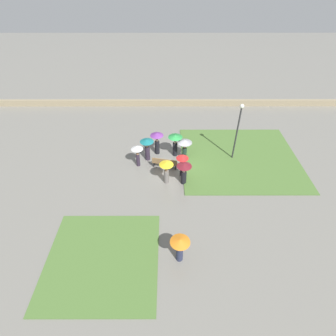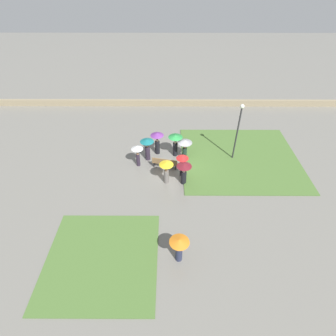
# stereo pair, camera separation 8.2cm
# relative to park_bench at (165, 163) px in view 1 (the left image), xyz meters

# --- Properties ---
(ground_plane) EXTENTS (90.00, 90.00, 0.00)m
(ground_plane) POSITION_rel_park_bench_xyz_m (-0.95, -0.22, -0.48)
(ground_plane) COLOR slate
(lawn_patch_near) EXTENTS (9.40, 8.69, 0.06)m
(lawn_patch_near) POSITION_rel_park_bench_xyz_m (-6.10, -1.26, -0.45)
(lawn_patch_near) COLOR #4C7033
(lawn_patch_near) RESTS_ON ground_plane
(lawn_patch_far) EXTENTS (6.10, 6.08, 0.06)m
(lawn_patch_far) POSITION_rel_park_bench_xyz_m (3.36, 7.98, -0.45)
(lawn_patch_far) COLOR #4C7033
(lawn_patch_far) RESTS_ON ground_plane
(parapet_wall) EXTENTS (45.00, 0.35, 0.68)m
(parapet_wall) POSITION_rel_park_bench_xyz_m (-0.95, -10.79, -0.14)
(parapet_wall) COLOR gray
(parapet_wall) RESTS_ON ground_plane
(park_bench) EXTENTS (2.00, 0.81, 0.90)m
(park_bench) POSITION_rel_park_bench_xyz_m (0.00, 0.00, 0.00)
(park_bench) COLOR brown
(park_bench) RESTS_ON ground_plane
(lamp_post) EXTENTS (0.32, 0.32, 4.77)m
(lamp_post) POSITION_rel_park_bench_xyz_m (-5.51, -1.24, 2.56)
(lamp_post) COLOR #2D2D30
(lamp_post) RESTS_ON ground_plane
(crowd_person_red) EXTENTS (0.90, 0.90, 1.89)m
(crowd_person_red) POSITION_rel_park_bench_xyz_m (-1.28, 0.94, 0.90)
(crowd_person_red) COLOR black
(crowd_person_red) RESTS_ON ground_plane
(crowd_person_yellow) EXTENTS (1.01, 1.01, 1.84)m
(crowd_person_yellow) POSITION_rel_park_bench_xyz_m (-0.13, 1.68, 0.75)
(crowd_person_yellow) COLOR slate
(crowd_person_yellow) RESTS_ON ground_plane
(crowd_person_teal) EXTENTS (1.08, 1.08, 1.90)m
(crowd_person_teal) POSITION_rel_park_bench_xyz_m (1.39, -1.08, 0.79)
(crowd_person_teal) COLOR #2D2333
(crowd_person_teal) RESTS_ON ground_plane
(crowd_person_purple) EXTENTS (1.07, 1.07, 1.97)m
(crowd_person_purple) POSITION_rel_park_bench_xyz_m (0.64, -1.93, 0.87)
(crowd_person_purple) COLOR black
(crowd_person_purple) RESTS_ON ground_plane
(crowd_person_maroon) EXTENTS (1.07, 1.07, 1.80)m
(crowd_person_maroon) POSITION_rel_park_bench_xyz_m (-1.38, 1.77, 0.78)
(crowd_person_maroon) COLOR black
(crowd_person_maroon) RESTS_ON ground_plane
(crowd_person_grey) EXTENTS (1.14, 1.14, 1.80)m
(crowd_person_grey) POSITION_rel_park_bench_xyz_m (-1.57, -1.16, 0.83)
(crowd_person_grey) COLOR #1E3328
(crowd_person_grey) RESTS_ON ground_plane
(crowd_person_green) EXTENTS (1.14, 1.14, 1.96)m
(crowd_person_green) POSITION_rel_park_bench_xyz_m (-0.83, -1.64, 0.89)
(crowd_person_green) COLOR black
(crowd_person_green) RESTS_ON ground_plane
(crowd_person_white) EXTENTS (0.92, 0.92, 1.85)m
(crowd_person_white) POSITION_rel_park_bench_xyz_m (2.09, -0.28, 0.90)
(crowd_person_white) COLOR #2D2333
(crowd_person_white) RESTS_ON ground_plane
(lone_walker_far_path) EXTENTS (1.06, 1.06, 1.75)m
(lone_walker_far_path) POSITION_rel_park_bench_xyz_m (-0.86, 7.94, 0.73)
(lone_walker_far_path) COLOR #282D47
(lone_walker_far_path) RESTS_ON ground_plane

